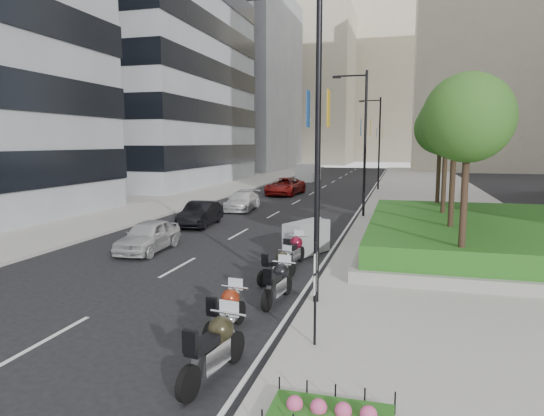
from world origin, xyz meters
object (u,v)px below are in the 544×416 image
at_px(motorcycle_6, 313,232).
at_px(car_c, 242,201).
at_px(motorcycle_1, 226,312).
at_px(motorcycle_3, 278,266).
at_px(car_a, 148,236).
at_px(lamp_post_2, 378,139).
at_px(parking_sign, 315,289).
at_px(motorcycle_2, 278,283).
at_px(lamp_post_0, 312,128).
at_px(delivery_van, 308,173).
at_px(car_b, 200,214).
at_px(motorcycle_5, 307,238).
at_px(car_d, 285,186).
at_px(motorcycle_0, 214,348).
at_px(motorcycle_4, 294,251).
at_px(lamp_post_1, 363,136).

height_order(motorcycle_6, car_c, car_c).
xyz_separation_m(motorcycle_1, motorcycle_3, (0.09, 4.74, -0.04)).
relative_size(motorcycle_6, car_a, 0.50).
relative_size(lamp_post_2, parking_sign, 3.60).
relative_size(motorcycle_1, motorcycle_2, 0.97).
xyz_separation_m(car_a, car_c, (-0.21, 13.38, -0.03)).
relative_size(car_a, car_c, 0.89).
distance_m(lamp_post_0, delivery_van, 46.53).
bearing_deg(motorcycle_6, car_b, 79.63).
xyz_separation_m(motorcycle_5, delivery_van, (-7.48, 39.03, 0.32)).
distance_m(motorcycle_2, delivery_van, 46.10).
xyz_separation_m(lamp_post_0, car_d, (-7.77, 29.02, -4.30)).
bearing_deg(car_d, car_a, -86.05).
distance_m(parking_sign, motorcycle_0, 2.61).
xyz_separation_m(lamp_post_2, parking_sign, (0.66, -38.00, -3.61)).
relative_size(lamp_post_0, motorcycle_3, 4.79).
bearing_deg(motorcycle_4, car_d, 21.63).
relative_size(motorcycle_0, motorcycle_4, 1.08).
bearing_deg(motorcycle_3, motorcycle_4, 21.71).
bearing_deg(lamp_post_2, lamp_post_1, -90.00).
xyz_separation_m(motorcycle_2, motorcycle_3, (-0.53, 2.06, -0.06)).
bearing_deg(car_a, motorcycle_5, 8.82).
relative_size(motorcycle_3, car_d, 0.34).
bearing_deg(motorcycle_6, lamp_post_0, -156.73).
distance_m(lamp_post_1, motorcycle_3, 15.62).
distance_m(motorcycle_0, motorcycle_6, 13.47).
bearing_deg(car_d, parking_sign, -70.52).
bearing_deg(motorcycle_0, motorcycle_6, 10.90).
bearing_deg(motorcycle_3, delivery_van, 33.60).
distance_m(motorcycle_3, motorcycle_5, 4.34).
relative_size(motorcycle_3, delivery_van, 0.35).
height_order(lamp_post_2, car_a, lamp_post_2).
height_order(parking_sign, motorcycle_5, parking_sign).
bearing_deg(car_d, motorcycle_0, -74.00).
height_order(lamp_post_1, delivery_van, lamp_post_1).
xyz_separation_m(lamp_post_2, motorcycle_5, (-1.38, -28.54, -4.38)).
bearing_deg(car_a, lamp_post_2, 72.67).
relative_size(motorcycle_2, car_a, 0.56).
xyz_separation_m(lamp_post_1, motorcycle_1, (-1.61, -19.60, -4.49)).
bearing_deg(lamp_post_1, motorcycle_4, -96.44).
xyz_separation_m(lamp_post_2, motorcycle_0, (-1.03, -39.82, -4.42)).
xyz_separation_m(parking_sign, motorcycle_0, (-1.69, -1.82, -0.81)).
distance_m(motorcycle_5, car_c, 13.92).
relative_size(lamp_post_1, motorcycle_1, 4.15).
bearing_deg(motorcycle_4, car_b, 50.73).
bearing_deg(lamp_post_0, motorcycle_0, -102.10).
distance_m(motorcycle_3, delivery_van, 43.98).
xyz_separation_m(lamp_post_1, car_d, (-7.77, 12.02, -4.30)).
height_order(motorcycle_1, motorcycle_2, motorcycle_2).
height_order(motorcycle_4, car_b, car_b).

